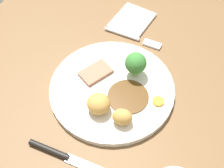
{
  "coord_description": "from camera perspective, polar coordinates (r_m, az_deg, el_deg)",
  "views": [
    {
      "loc": [
        35.04,
        12.01,
        59.52
      ],
      "look_at": [
        -2.26,
        -2.12,
        6.0
      ],
      "focal_mm": 49.5,
      "sensor_mm": 36.0,
      "label": 1
    }
  ],
  "objects": [
    {
      "name": "dining_table",
      "position": [
        0.69,
        0.99,
        -4.02
      ],
      "size": [
        120.0,
        84.0,
        3.6
      ],
      "primitive_type": "cube",
      "color": "brown",
      "rests_on": "ground"
    },
    {
      "name": "dinner_plate",
      "position": [
        0.68,
        0.0,
        -0.85
      ],
      "size": [
        27.47,
        27.47,
        1.4
      ],
      "primitive_type": "cylinder",
      "color": "silver",
      "rests_on": "dining_table"
    },
    {
      "name": "gravy_pool",
      "position": [
        0.66,
        2.97,
        -2.32
      ],
      "size": [
        8.87,
        8.87,
        0.3
      ],
      "primitive_type": "cylinder",
      "color": "#563819",
      "rests_on": "dinner_plate"
    },
    {
      "name": "meat_slice_main",
      "position": [
        0.7,
        -3.04,
        2.16
      ],
      "size": [
        8.23,
        7.42,
        0.8
      ],
      "primitive_type": "cube",
      "rotation": [
        0.0,
        0.0,
        2.6
      ],
      "color": "#9E664C",
      "rests_on": "dinner_plate"
    },
    {
      "name": "roast_potato_left",
      "position": [
        0.61,
        1.91,
        -6.12
      ],
      "size": [
        3.83,
        4.52,
        3.46
      ],
      "primitive_type": "ellipsoid",
      "rotation": [
        0.0,
        0.0,
        4.86
      ],
      "color": "#BC8C42",
      "rests_on": "dinner_plate"
    },
    {
      "name": "roast_potato_right",
      "position": [
        0.63,
        -2.51,
        -3.65
      ],
      "size": [
        6.56,
        6.61,
        4.16
      ],
      "primitive_type": "ellipsoid",
      "rotation": [
        0.0,
        0.0,
        2.62
      ],
      "color": "#BC8C42",
      "rests_on": "dinner_plate"
    },
    {
      "name": "carrot_coin_front",
      "position": [
        0.66,
        8.56,
        -3.18
      ],
      "size": [
        2.5,
        2.5,
        0.42
      ],
      "primitive_type": "cylinder",
      "color": "orange",
      "rests_on": "dinner_plate"
    },
    {
      "name": "broccoli_floret",
      "position": [
        0.67,
        4.4,
        3.82
      ],
      "size": [
        4.81,
        4.81,
        5.95
      ],
      "color": "#8CB766",
      "rests_on": "dinner_plate"
    },
    {
      "name": "fork",
      "position": [
        0.79,
        4.13,
        8.45
      ],
      "size": [
        2.71,
        15.32,
        0.9
      ],
      "rotation": [
        0.0,
        0.0,
        1.49
      ],
      "color": "silver",
      "rests_on": "dining_table"
    },
    {
      "name": "knife",
      "position": [
        0.61,
        -8.83,
        -13.05
      ],
      "size": [
        2.18,
        18.54,
        1.2
      ],
      "rotation": [
        0.0,
        0.0,
        1.53
      ],
      "color": "black",
      "rests_on": "dining_table"
    },
    {
      "name": "folded_napkin",
      "position": [
        0.84,
        3.72,
        11.61
      ],
      "size": [
        12.45,
        10.84,
        0.8
      ],
      "primitive_type": "cube",
      "rotation": [
        0.0,
        0.0,
        -0.18
      ],
      "color": "white",
      "rests_on": "dining_table"
    }
  ]
}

